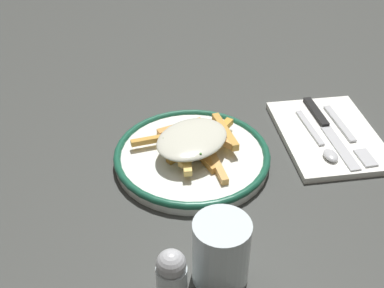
# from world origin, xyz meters

# --- Properties ---
(ground_plane) EXTENTS (2.60, 2.60, 0.00)m
(ground_plane) POSITION_xyz_m (0.00, 0.00, 0.00)
(ground_plane) COLOR #3A3C39
(plate) EXTENTS (0.25, 0.25, 0.02)m
(plate) POSITION_xyz_m (0.00, 0.00, 0.01)
(plate) COLOR white
(plate) RESTS_ON ground_plane
(fries_heap) EXTENTS (0.18, 0.17, 0.04)m
(fries_heap) POSITION_xyz_m (-0.01, -0.00, 0.04)
(fries_heap) COLOR #E2A053
(fries_heap) RESTS_ON plate
(napkin) EXTENTS (0.17, 0.23, 0.01)m
(napkin) POSITION_xyz_m (-0.24, -0.04, 0.01)
(napkin) COLOR white
(napkin) RESTS_ON ground_plane
(fork) EXTENTS (0.03, 0.18, 0.01)m
(fork) POSITION_xyz_m (-0.27, -0.02, 0.01)
(fork) COLOR silver
(fork) RESTS_ON napkin
(knife) EXTENTS (0.03, 0.21, 0.01)m
(knife) POSITION_xyz_m (-0.24, -0.06, 0.01)
(knife) COLOR black
(knife) RESTS_ON napkin
(spoon) EXTENTS (0.03, 0.15, 0.01)m
(spoon) POSITION_xyz_m (-0.22, -0.00, 0.02)
(spoon) COLOR silver
(spoon) RESTS_ON napkin
(water_glass) EXTENTS (0.07, 0.07, 0.09)m
(water_glass) POSITION_xyz_m (-0.01, 0.23, 0.05)
(water_glass) COLOR silver
(water_glass) RESTS_ON ground_plane
(salt_shaker) EXTENTS (0.04, 0.04, 0.08)m
(salt_shaker) POSITION_xyz_m (0.06, 0.26, 0.04)
(salt_shaker) COLOR silver
(salt_shaker) RESTS_ON ground_plane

